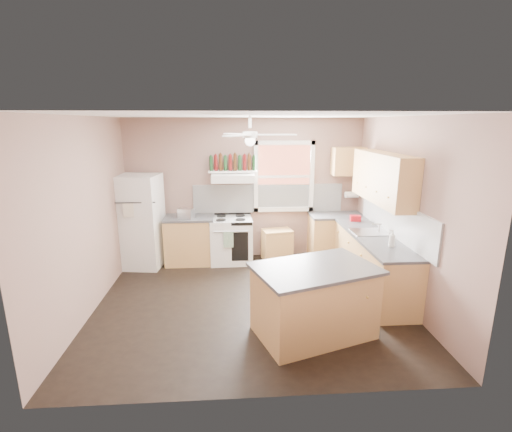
{
  "coord_description": "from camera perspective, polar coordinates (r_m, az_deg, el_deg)",
  "views": [
    {
      "loc": [
        -0.26,
        -5.06,
        2.61
      ],
      "look_at": [
        0.1,
        0.3,
        1.25
      ],
      "focal_mm": 26.0,
      "sensor_mm": 36.0,
      "label": 1
    }
  ],
  "objects": [
    {
      "name": "floor",
      "position": [
        5.7,
        -0.82,
        -13.04
      ],
      "size": [
        4.5,
        4.5,
        0.0
      ],
      "primitive_type": "plane",
      "color": "black",
      "rests_on": "ground"
    },
    {
      "name": "ceiling",
      "position": [
        5.07,
        -0.93,
        15.21
      ],
      "size": [
        4.5,
        4.5,
        0.0
      ],
      "primitive_type": "plane",
      "color": "white",
      "rests_on": "ground"
    },
    {
      "name": "wall_back",
      "position": [
        7.21,
        -1.72,
        4.12
      ],
      "size": [
        4.5,
        0.05,
        2.7
      ],
      "primitive_type": "cube",
      "color": "#846559",
      "rests_on": "ground"
    },
    {
      "name": "wall_right",
      "position": [
        5.8,
        22.18,
        0.59
      ],
      "size": [
        0.05,
        4.0,
        2.7
      ],
      "primitive_type": "cube",
      "color": "#846559",
      "rests_on": "ground"
    },
    {
      "name": "wall_left",
      "position": [
        5.59,
        -24.84,
        -0.16
      ],
      "size": [
        0.05,
        4.0,
        2.7
      ],
      "primitive_type": "cube",
      "color": "#846559",
      "rests_on": "ground"
    },
    {
      "name": "backsplash_back",
      "position": [
        7.23,
        1.87,
        2.74
      ],
      "size": [
        2.9,
        0.03,
        0.55
      ],
      "primitive_type": "cube",
      "color": "white",
      "rests_on": "wall_back"
    },
    {
      "name": "backsplash_right",
      "position": [
        6.09,
        20.48,
        -0.35
      ],
      "size": [
        0.03,
        2.6,
        0.55
      ],
      "primitive_type": "cube",
      "color": "white",
      "rests_on": "wall_right"
    },
    {
      "name": "window_view",
      "position": [
        7.19,
        4.3,
        6.08
      ],
      "size": [
        1.0,
        0.02,
        1.2
      ],
      "primitive_type": "cube",
      "color": "brown",
      "rests_on": "wall_back"
    },
    {
      "name": "window_frame",
      "position": [
        7.16,
        4.33,
        6.05
      ],
      "size": [
        1.16,
        0.07,
        1.36
      ],
      "primitive_type": "cube",
      "color": "white",
      "rests_on": "wall_back"
    },
    {
      "name": "refrigerator",
      "position": [
        7.1,
        -17.33,
        -0.79
      ],
      "size": [
        0.81,
        0.79,
        1.71
      ],
      "primitive_type": "cube",
      "rotation": [
        0.0,
        0.0,
        -0.13
      ],
      "color": "white",
      "rests_on": "floor"
    },
    {
      "name": "base_cabinet_left",
      "position": [
        7.15,
        -10.1,
        -3.78
      ],
      "size": [
        0.9,
        0.6,
        0.86
      ],
      "primitive_type": "cube",
      "color": "tan",
      "rests_on": "floor"
    },
    {
      "name": "counter_left",
      "position": [
        7.03,
        -10.26,
        -0.29
      ],
      "size": [
        0.92,
        0.62,
        0.04
      ],
      "primitive_type": "cube",
      "color": "#3E3E40",
      "rests_on": "base_cabinet_left"
    },
    {
      "name": "toaster",
      "position": [
        6.92,
        -10.7,
        0.41
      ],
      "size": [
        0.32,
        0.26,
        0.18
      ],
      "primitive_type": "cube",
      "rotation": [
        0.0,
        0.0,
        -0.41
      ],
      "color": "silver",
      "rests_on": "counter_left"
    },
    {
      "name": "stove",
      "position": [
        7.1,
        -3.83,
        -3.7
      ],
      "size": [
        0.79,
        0.66,
        0.86
      ],
      "primitive_type": "cube",
      "rotation": [
        0.0,
        0.0,
        0.02
      ],
      "color": "white",
      "rests_on": "floor"
    },
    {
      "name": "range_hood",
      "position": [
        6.89,
        -3.57,
        5.9
      ],
      "size": [
        0.78,
        0.5,
        0.14
      ],
      "primitive_type": "cube",
      "color": "white",
      "rests_on": "wall_back"
    },
    {
      "name": "bottle_shelf",
      "position": [
        6.99,
        -3.59,
        6.86
      ],
      "size": [
        0.9,
        0.26,
        0.03
      ],
      "primitive_type": "cube",
      "color": "white",
      "rests_on": "range_hood"
    },
    {
      "name": "cart",
      "position": [
        7.26,
        3.26,
        -4.59
      ],
      "size": [
        0.61,
        0.46,
        0.55
      ],
      "primitive_type": "cube",
      "rotation": [
        0.0,
        0.0,
        0.17
      ],
      "color": "tan",
      "rests_on": "floor"
    },
    {
      "name": "base_cabinet_corner",
      "position": [
        7.39,
        12.15,
        -3.3
      ],
      "size": [
        1.0,
        0.6,
        0.86
      ],
      "primitive_type": "cube",
      "color": "tan",
      "rests_on": "floor"
    },
    {
      "name": "base_cabinet_right",
      "position": [
        6.2,
        17.46,
        -7.08
      ],
      "size": [
        0.6,
        2.2,
        0.86
      ],
      "primitive_type": "cube",
      "color": "tan",
      "rests_on": "floor"
    },
    {
      "name": "counter_corner",
      "position": [
        7.27,
        12.34,
        0.09
      ],
      "size": [
        1.02,
        0.62,
        0.04
      ],
      "primitive_type": "cube",
      "color": "#3E3E40",
      "rests_on": "base_cabinet_corner"
    },
    {
      "name": "counter_right",
      "position": [
        6.05,
        17.69,
        -3.11
      ],
      "size": [
        0.62,
        2.22,
        0.04
      ],
      "primitive_type": "cube",
      "color": "#3E3E40",
      "rests_on": "base_cabinet_right"
    },
    {
      "name": "sink",
      "position": [
        6.22,
        17.04,
        -2.44
      ],
      "size": [
        0.55,
        0.45,
        0.03
      ],
      "primitive_type": "cube",
      "color": "silver",
      "rests_on": "counter_right"
    },
    {
      "name": "faucet",
      "position": [
        6.26,
        18.46,
        -1.73
      ],
      "size": [
        0.03,
        0.03,
        0.14
      ],
      "primitive_type": "cylinder",
      "color": "silver",
      "rests_on": "sink"
    },
    {
      "name": "upper_cabinet_right",
      "position": [
        6.09,
        18.88,
        5.61
      ],
      "size": [
        0.33,
        1.8,
        0.76
      ],
      "primitive_type": "cube",
      "color": "tan",
      "rests_on": "wall_right"
    },
    {
      "name": "upper_cabinet_corner",
      "position": [
        7.27,
        14.01,
        8.18
      ],
      "size": [
        0.6,
        0.33,
        0.52
      ],
      "primitive_type": "cube",
      "color": "tan",
      "rests_on": "wall_back"
    },
    {
      "name": "paper_towel",
      "position": [
        7.43,
        14.52,
        3.2
      ],
      "size": [
        0.26,
        0.12,
        0.12
      ],
      "primitive_type": "cylinder",
      "rotation": [
        0.0,
        1.57,
        0.0
      ],
      "color": "white",
      "rests_on": "wall_back"
    },
    {
      "name": "island",
      "position": [
        4.81,
        8.91,
        -12.96
      ],
      "size": [
        1.58,
        1.27,
        0.86
      ],
      "primitive_type": "cube",
      "rotation": [
        0.0,
        0.0,
        0.33
      ],
      "color": "tan",
      "rests_on": "floor"
    },
    {
      "name": "island_top",
      "position": [
        4.62,
        9.13,
        -7.99
      ],
      "size": [
        1.69,
        1.37,
        0.04
      ],
      "primitive_type": "cube",
      "rotation": [
        0.0,
        0.0,
        0.33
      ],
      "color": "#3E3E40",
      "rests_on": "island"
    },
    {
      "name": "ceiling_fan_hub",
      "position": [
        5.07,
        -0.92,
        12.39
      ],
      "size": [
        0.2,
        0.2,
        0.08
      ],
      "primitive_type": "cylinder",
      "color": "white",
      "rests_on": "ceiling"
    },
    {
      "name": "soap_bottle",
      "position": [
        5.57,
        20.21,
        -3.28
      ],
      "size": [
        0.13,
        0.13,
        0.24
      ],
      "primitive_type": "imported",
      "rotation": [
        0.0,
        0.0,
        4.2
      ],
      "color": "silver",
      "rests_on": "counter_right"
    },
    {
      "name": "red_caddy",
      "position": [
        6.84,
        15.05,
        -0.34
      ],
      "size": [
        0.19,
        0.14,
        0.1
      ],
      "primitive_type": "cube",
      "rotation": [
        0.0,
        0.0,
        -0.12
      ],
      "color": "#B20F17",
      "rests_on": "counter_right"
    },
    {
      "name": "wine_bottles",
      "position": [
        6.97,
        -3.6,
        8.16
      ],
      "size": [
        0.86,
        0.06,
        0.31
      ],
      "color": "#143819",
      "rests_on": "bottle_shelf"
    }
  ]
}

